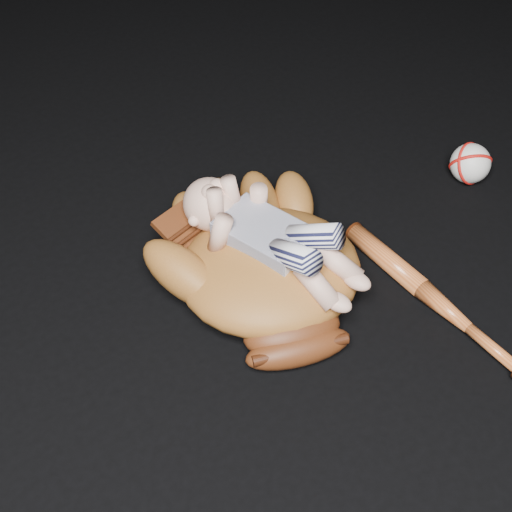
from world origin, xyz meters
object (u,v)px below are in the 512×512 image
baseball_glove (270,263)px  baseball_bat (432,297)px  baseball (470,163)px  newborn_baby (278,237)px

baseball_glove → baseball_bat: (0.20, -0.19, -0.05)m
baseball → baseball_glove: bearing=178.6°
newborn_baby → baseball: (0.48, -0.01, -0.08)m
baseball_bat → baseball: baseball is taller
baseball_glove → newborn_baby: newborn_baby is taller
newborn_baby → baseball_bat: newborn_baby is taller
newborn_baby → baseball_glove: bearing=162.1°
baseball → baseball_bat: bearing=-149.4°
baseball_bat → baseball: size_ratio=4.90×
baseball_glove → baseball: baseball_glove is taller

